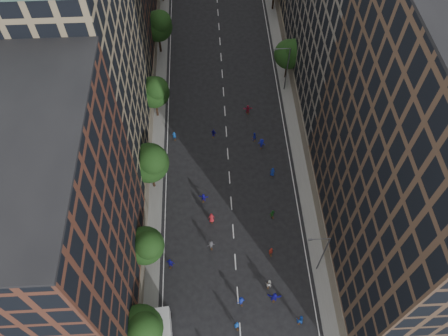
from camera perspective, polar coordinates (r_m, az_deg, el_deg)
The scene contains 33 objects.
ground at distance 73.63m, azimuth 0.13°, elevation 7.18°, with size 240.00×240.00×0.00m, color black.
sidewalk_left at distance 79.31m, azimuth -9.01°, elevation 10.82°, with size 4.00×105.00×0.15m, color slate.
sidewalk_right at distance 80.11m, azimuth 8.62°, elevation 11.44°, with size 4.00×105.00×0.15m, color slate.
bldg_left_a at distance 47.39m, azimuth -21.69°, elevation -8.12°, with size 14.00×22.00×30.00m, color #502A1E.
bldg_left_b at distance 60.38m, azimuth -18.42°, elevation 13.49°, with size 14.00×26.00×34.00m, color #847356.
bldg_right_a at distance 48.99m, azimuth 24.62°, elevation -0.14°, with size 14.00×30.00×36.00m, color #4E3929.
bldg_right_b at distance 69.04m, azimuth 16.89°, elevation 19.23°, with size 14.00×28.00×33.00m, color #6A6257.
tree_left_0 at distance 51.04m, azimuth -10.80°, elevation -19.94°, with size 5.20×5.20×8.83m.
tree_left_1 at distance 54.86m, azimuth -10.14°, elevation -9.92°, with size 4.80×4.80×8.21m.
tree_left_2 at distance 60.26m, azimuth -9.65°, elevation 0.77°, with size 5.60×5.60×9.45m.
tree_left_3 at distance 69.77m, azimuth -9.06°, elevation 9.87°, with size 5.00×5.00×8.58m.
tree_left_4 at distance 81.67m, azimuth -8.61°, elevation 17.97°, with size 5.40×5.40×9.08m.
tree_right_a at distance 76.59m, azimuth 8.64°, elevation 14.62°, with size 5.00×5.00×8.39m.
streetlamp_near at distance 55.36m, azimuth 12.68°, elevation -10.72°, with size 2.64×0.22×9.06m.
streetlamp_far at distance 74.60m, azimuth 8.12°, elevation 12.93°, with size 2.64×0.22×9.06m.
cargo_van at distance 55.32m, azimuth -8.14°, elevation -20.38°, with size 2.88×5.35×2.75m.
skater_1 at distance 55.58m, azimuth 1.67°, elevation -19.84°, with size 0.67×0.44×1.83m, color #1549AF.
skater_2 at distance 56.46m, azimuth 9.88°, elevation -18.91°, with size 0.93×0.72×1.90m, color #1544AD.
skater_3 at distance 56.51m, azimuth 2.24°, elevation -17.00°, with size 1.08×0.62×1.68m, color navy.
skater_4 at distance 58.51m, azimuth -7.00°, elevation -12.22°, with size 1.12×0.46×1.90m, color #15118F.
skater_5 at distance 56.85m, azimuth 6.58°, elevation -16.41°, with size 1.78×0.57×1.92m, color #1813A0.
skater_6 at distance 61.02m, azimuth -1.64°, elevation -6.53°, with size 0.91×0.59×1.85m, color #A81C24.
skater_7 at distance 59.20m, azimuth 6.13°, elevation -10.77°, with size 0.61×0.40×1.66m, color maroon.
skater_8 at distance 57.49m, azimuth 5.84°, elevation -14.79°, with size 0.81×0.63×1.67m, color silver.
skater_9 at distance 59.29m, azimuth -1.71°, elevation -10.01°, with size 1.07×0.62×1.66m, color #424147.
skater_10 at distance 61.84m, azimuth 6.35°, elevation -5.94°, with size 0.94×0.39×1.60m, color #227226.
skater_11 at distance 62.89m, azimuth -2.70°, elevation -3.88°, with size 1.43×0.46×1.54m, color #1D14A5.
skater_12 at distance 65.56m, azimuth 6.36°, elevation -0.52°, with size 0.82×0.53×1.68m, color navy.
skater_13 at distance 69.84m, azimuth -6.51°, elevation 4.22°, with size 0.59×0.39×1.63m, color #154DAC.
skater_14 at distance 69.44m, azimuth 3.93°, elevation 4.10°, with size 0.78×0.61×1.60m, color #131CA2.
skater_15 at distance 68.53m, azimuth 4.93°, elevation 3.20°, with size 1.16×0.67×1.80m, color #1319A0.
skater_16 at distance 69.76m, azimuth -1.36°, elevation 4.55°, with size 0.92×0.38×1.56m, color #1B14A4.
skater_17 at distance 73.16m, azimuth 3.12°, elevation 7.64°, with size 1.53×0.49×1.65m, color maroon.
Camera 1 is at (-2.67, -9.38, 54.54)m, focal length 35.00 mm.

